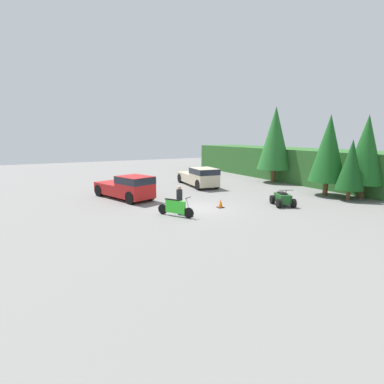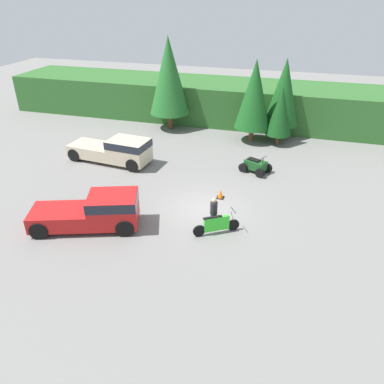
# 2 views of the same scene
# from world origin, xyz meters

# --- Properties ---
(ground_plane) EXTENTS (80.00, 80.00, 0.00)m
(ground_plane) POSITION_xyz_m (0.00, 0.00, 0.00)
(ground_plane) COLOR slate
(hillside_backdrop) EXTENTS (44.00, 6.00, 3.30)m
(hillside_backdrop) POSITION_xyz_m (0.00, 16.00, 1.65)
(hillside_backdrop) COLOR #2D6028
(hillside_backdrop) RESTS_ON ground_plane
(tree_left) EXTENTS (3.30, 3.30, 7.49)m
(tree_left) POSITION_xyz_m (-6.06, 12.29, 4.40)
(tree_left) COLOR brown
(tree_left) RESTS_ON ground_plane
(tree_mid_left) EXTENTS (2.75, 2.75, 6.26)m
(tree_mid_left) POSITION_xyz_m (1.06, 11.14, 3.68)
(tree_mid_left) COLOR brown
(tree_mid_left) RESTS_ON ground_plane
(tree_mid_right) EXTENTS (1.94, 1.94, 4.41)m
(tree_mid_right) POSITION_xyz_m (3.12, 11.03, 2.59)
(tree_mid_right) COLOR brown
(tree_mid_right) RESTS_ON ground_plane
(tree_right) EXTENTS (2.72, 2.72, 6.17)m
(tree_right) POSITION_xyz_m (3.13, 12.58, 3.63)
(tree_right) COLOR brown
(tree_right) RESTS_ON ground_plane
(pickup_truck_red) EXTENTS (5.64, 3.55, 1.81)m
(pickup_truck_red) POSITION_xyz_m (-4.72, -3.09, 0.96)
(pickup_truck_red) COLOR red
(pickup_truck_red) RESTS_ON ground_plane
(pickup_truck_second) EXTENTS (5.98, 2.55, 1.81)m
(pickup_truck_second) POSITION_xyz_m (-7.23, 4.41, 0.96)
(pickup_truck_second) COLOR beige
(pickup_truck_second) RESTS_ON ground_plane
(dirt_bike) EXTENTS (2.08, 1.42, 1.20)m
(dirt_bike) POSITION_xyz_m (1.23, -1.97, 0.50)
(dirt_bike) COLOR black
(dirt_bike) RESTS_ON ground_plane
(quad_atv) EXTENTS (2.19, 1.86, 1.16)m
(quad_atv) POSITION_xyz_m (2.15, 5.55, 0.45)
(quad_atv) COLOR black
(quad_atv) RESTS_ON ground_plane
(rider_person) EXTENTS (0.51, 0.51, 1.75)m
(rider_person) POSITION_xyz_m (0.99, -1.59, 0.95)
(rider_person) COLOR navy
(rider_person) RESTS_ON ground_plane
(traffic_cone) EXTENTS (0.42, 0.42, 0.55)m
(traffic_cone) POSITION_xyz_m (0.68, 1.54, 0.25)
(traffic_cone) COLOR black
(traffic_cone) RESTS_ON ground_plane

